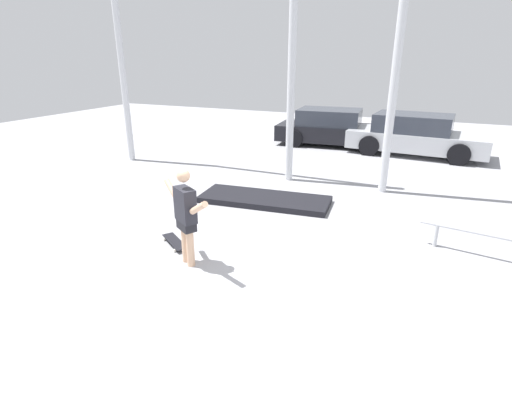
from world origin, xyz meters
TOP-DOWN VIEW (x-y plane):
  - ground_plane at (0.00, 0.00)m, footprint 36.00×36.00m
  - skateboarder at (-1.14, -0.16)m, footprint 1.28×0.83m
  - skateboard at (-1.75, 0.31)m, footprint 0.76×0.61m
  - manual_pad at (-1.14, 3.04)m, footprint 3.10×1.42m
  - canopy_support_left at (-3.99, 5.01)m, footprint 5.67×0.20m
  - parked_car_black at (-1.33, 10.00)m, footprint 4.26×2.24m
  - parked_car_silver at (1.68, 9.60)m, footprint 4.59×2.20m

SIDE VIEW (x-z plane):
  - ground_plane at x=0.00m, z-range 0.00..0.00m
  - skateboard at x=-1.75m, z-range 0.03..0.10m
  - manual_pad at x=-1.14m, z-range 0.00..0.14m
  - parked_car_black at x=-1.33m, z-range -0.03..1.32m
  - parked_car_silver at x=1.68m, z-range -0.02..1.35m
  - skateboarder at x=-1.14m, z-range 0.08..1.69m
  - canopy_support_left at x=-3.99m, z-range 0.67..7.23m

